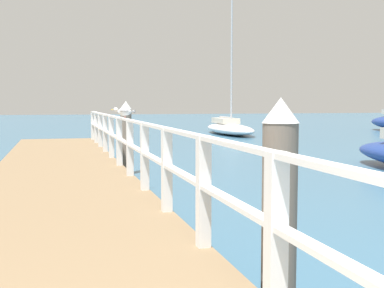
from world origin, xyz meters
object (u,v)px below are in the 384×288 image
dock_piling_far (126,138)px  seagull_foreground (124,111)px  boat_2 (229,128)px  dock_piling_near (279,212)px

dock_piling_far → seagull_foreground: dock_piling_far is taller
boat_2 → dock_piling_far: bearing=63.7°
dock_piling_near → dock_piling_far: 8.99m
dock_piling_near → seagull_foreground: 6.42m
dock_piling_near → boat_2: size_ratio=0.22×
dock_piling_near → dock_piling_far: bearing=90.0°
dock_piling_far → boat_2: boat_2 is taller
boat_2 → seagull_foreground: bearing=66.4°
seagull_foreground → boat_2: size_ratio=0.06×
dock_piling_near → boat_2: 25.02m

